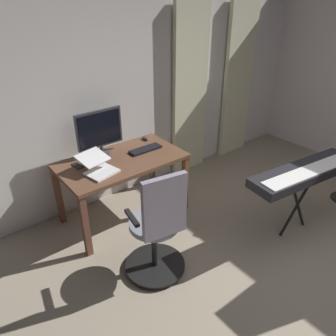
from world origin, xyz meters
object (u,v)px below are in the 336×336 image
computer_keyboard (145,149)px  laptop (98,167)px  cell_phone_face_up (78,166)px  computer_mouse (145,138)px  desk (122,167)px  office_chair (158,230)px  piano_keyboard (305,173)px  computer_monitor (100,130)px

computer_keyboard → laptop: (0.64, 0.11, 0.04)m
cell_phone_face_up → computer_keyboard: bearing=165.1°
computer_keyboard → computer_mouse: bearing=-124.5°
laptop → computer_mouse: size_ratio=4.03×
desk → computer_keyboard: computer_keyboard is taller
desk → office_chair: office_chair is taller
office_chair → piano_keyboard: 1.57m
computer_monitor → computer_mouse: (-0.58, -0.01, -0.25)m
computer_mouse → cell_phone_face_up: (0.92, 0.11, -0.01)m
computer_monitor → piano_keyboard: (-1.37, 1.61, -0.28)m
cell_phone_face_up → computer_mouse: bearing=-178.5°
desk → laptop: laptop is taller
desk → computer_mouse: computer_mouse is taller
computer_mouse → piano_keyboard: (-0.79, 1.62, -0.03)m
laptop → cell_phone_face_up: bearing=-76.3°
office_chair → computer_monitor: computer_monitor is taller
desk → computer_monitor: 0.45m
computer_keyboard → piano_keyboard: bearing=124.5°
laptop → cell_phone_face_up: laptop is taller
computer_monitor → computer_mouse: computer_monitor is taller
computer_keyboard → computer_mouse: 0.29m
office_chair → desk: bearing=86.4°
computer_mouse → cell_phone_face_up: computer_mouse is taller
computer_monitor → piano_keyboard: bearing=130.3°
office_chair → piano_keyboard: size_ratio=0.85×
laptop → computer_monitor: bearing=-135.4°
computer_mouse → computer_keyboard: bearing=55.5°
cell_phone_face_up → office_chair: bearing=94.7°
laptop → piano_keyboard: size_ratio=0.31×
laptop → cell_phone_face_up: (0.12, -0.23, -0.05)m
cell_phone_face_up → piano_keyboard: size_ratio=0.11×
cell_phone_face_up → computer_monitor: bearing=-168.1°
desk → piano_keyboard: piano_keyboard is taller
cell_phone_face_up → piano_keyboard: (-1.70, 1.51, -0.01)m
piano_keyboard → cell_phone_face_up: bearing=-34.3°
office_chair → computer_monitor: 1.30m
office_chair → computer_mouse: (-0.72, -1.21, 0.24)m
office_chair → cell_phone_face_up: (0.20, -1.09, 0.22)m
desk → computer_keyboard: 0.34m
desk → computer_keyboard: size_ratio=3.52×
cell_phone_face_up → desk: bearing=155.9°
office_chair → cell_phone_face_up: office_chair is taller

